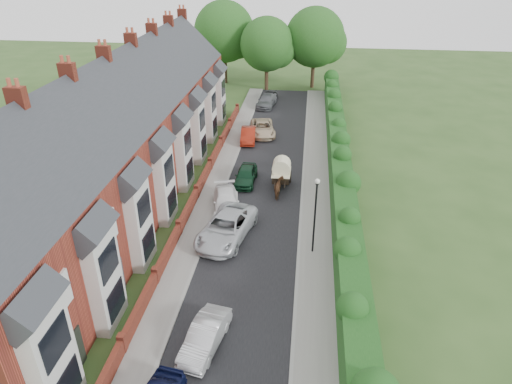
% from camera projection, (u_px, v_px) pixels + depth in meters
% --- Properties ---
extents(ground, '(140.00, 140.00, 0.00)m').
position_uv_depth(ground, '(250.00, 291.00, 25.31)').
color(ground, '#2D4C1E').
rests_on(ground, ground).
extents(road, '(6.00, 58.00, 0.02)m').
position_uv_depth(road, '(262.00, 195.00, 34.96)').
color(road, black).
rests_on(road, ground).
extents(pavement_hedge_side, '(2.20, 58.00, 0.12)m').
position_uv_depth(pavement_hedge_side, '(316.00, 198.00, 34.52)').
color(pavement_hedge_side, gray).
rests_on(pavement_hedge_side, ground).
extents(pavement_house_side, '(1.70, 58.00, 0.12)m').
position_uv_depth(pavement_house_side, '(213.00, 192.00, 35.34)').
color(pavement_house_side, gray).
rests_on(pavement_house_side, ground).
extents(kerb_hedge_side, '(0.18, 58.00, 0.13)m').
position_uv_depth(kerb_hedge_side, '(302.00, 197.00, 34.62)').
color(kerb_hedge_side, gray).
rests_on(kerb_hedge_side, ground).
extents(kerb_house_side, '(0.18, 58.00, 0.13)m').
position_uv_depth(kerb_house_side, '(223.00, 192.00, 35.25)').
color(kerb_house_side, gray).
rests_on(kerb_house_side, ground).
extents(hedge, '(2.10, 58.00, 2.85)m').
position_uv_depth(hedge, '(342.00, 181.00, 33.60)').
color(hedge, '#123B13').
rests_on(hedge, ground).
extents(terrace_row, '(9.05, 40.50, 11.50)m').
position_uv_depth(terrace_row, '(119.00, 140.00, 33.02)').
color(terrace_row, '#9A3927').
rests_on(terrace_row, ground).
extents(garden_wall_row, '(0.35, 40.35, 1.10)m').
position_uv_depth(garden_wall_row, '(197.00, 193.00, 34.37)').
color(garden_wall_row, maroon).
rests_on(garden_wall_row, ground).
extents(lamppost, '(0.32, 0.32, 5.16)m').
position_uv_depth(lamppost, '(315.00, 207.00, 26.88)').
color(lamppost, black).
rests_on(lamppost, ground).
extents(tree_far_left, '(7.14, 6.80, 9.29)m').
position_uv_depth(tree_far_left, '(270.00, 46.00, 57.87)').
color(tree_far_left, '#332316').
rests_on(tree_far_left, ground).
extents(tree_far_right, '(7.98, 7.60, 10.31)m').
position_uv_depth(tree_far_right, '(318.00, 39.00, 58.71)').
color(tree_far_right, '#332316').
rests_on(tree_far_right, ground).
extents(tree_far_back, '(8.40, 8.00, 10.82)m').
position_uv_depth(tree_far_back, '(227.00, 33.00, 60.67)').
color(tree_far_back, '#332316').
rests_on(tree_far_back, ground).
extents(car_silver_a, '(2.05, 4.06, 1.28)m').
position_uv_depth(car_silver_a, '(205.00, 336.00, 21.50)').
color(car_silver_a, '#B3B3B8').
rests_on(car_silver_a, ground).
extents(car_silver_b, '(3.81, 6.22, 1.61)m').
position_uv_depth(car_silver_b, '(226.00, 227.00, 29.52)').
color(car_silver_b, silver).
rests_on(car_silver_b, ground).
extents(car_white, '(2.81, 4.84, 1.32)m').
position_uv_depth(car_white, '(226.00, 202.00, 32.76)').
color(car_white, white).
rests_on(car_white, ground).
extents(car_green, '(1.65, 3.93, 1.33)m').
position_uv_depth(car_green, '(246.00, 175.00, 36.53)').
color(car_green, black).
rests_on(car_green, ground).
extents(car_red, '(1.72, 4.05, 1.30)m').
position_uv_depth(car_red, '(248.00, 135.00, 44.35)').
color(car_red, maroon).
rests_on(car_red, ground).
extents(car_beige, '(3.12, 5.20, 1.35)m').
position_uv_depth(car_beige, '(263.00, 128.00, 45.96)').
color(car_beige, '#C6AF8F').
rests_on(car_beige, ground).
extents(car_grey, '(2.48, 4.89, 1.36)m').
position_uv_depth(car_grey, '(267.00, 101.00, 54.04)').
color(car_grey, '#595C61').
rests_on(car_grey, ground).
extents(car_black, '(1.96, 3.98, 1.31)m').
position_uv_depth(car_black, '(270.00, 96.00, 55.79)').
color(car_black, black).
rests_on(car_black, ground).
extents(horse, '(0.81, 1.71, 1.43)m').
position_uv_depth(horse, '(280.00, 188.00, 34.46)').
color(horse, '#51321D').
rests_on(horse, ground).
extents(horse_cart, '(1.50, 3.32, 2.39)m').
position_uv_depth(horse_cart, '(281.00, 170.00, 35.75)').
color(horse_cart, black).
rests_on(horse_cart, ground).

